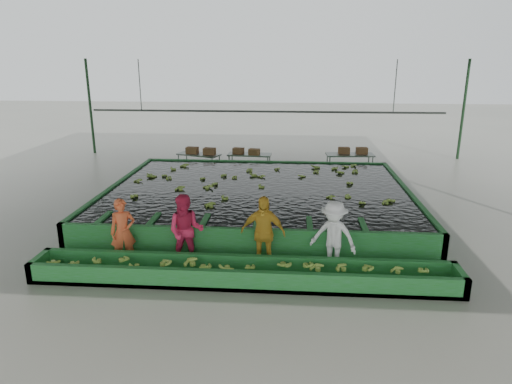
# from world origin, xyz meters

# --- Properties ---
(ground) EXTENTS (80.00, 80.00, 0.00)m
(ground) POSITION_xyz_m (0.00, 0.00, 0.00)
(ground) COLOR gray
(ground) RESTS_ON ground
(shed_roof) EXTENTS (20.00, 22.00, 0.04)m
(shed_roof) POSITION_xyz_m (0.00, 0.00, 5.00)
(shed_roof) COLOR gray
(shed_roof) RESTS_ON shed_posts
(shed_posts) EXTENTS (20.00, 22.00, 5.00)m
(shed_posts) POSITION_xyz_m (0.00, 0.00, 2.50)
(shed_posts) COLOR #1B381E
(shed_posts) RESTS_ON ground
(flotation_tank) EXTENTS (10.00, 8.00, 0.90)m
(flotation_tank) POSITION_xyz_m (0.00, 1.50, 0.45)
(flotation_tank) COLOR #247431
(flotation_tank) RESTS_ON ground
(tank_water) EXTENTS (9.70, 7.70, 0.00)m
(tank_water) POSITION_xyz_m (0.00, 1.50, 0.85)
(tank_water) COLOR black
(tank_water) RESTS_ON flotation_tank
(sorting_trough) EXTENTS (10.00, 1.00, 0.50)m
(sorting_trough) POSITION_xyz_m (0.00, -3.60, 0.25)
(sorting_trough) COLOR #247431
(sorting_trough) RESTS_ON ground
(cableway_rail) EXTENTS (0.08, 0.08, 14.00)m
(cableway_rail) POSITION_xyz_m (0.00, 5.00, 3.00)
(cableway_rail) COLOR #59605B
(cableway_rail) RESTS_ON shed_roof
(rail_hanger_left) EXTENTS (0.04, 0.04, 2.00)m
(rail_hanger_left) POSITION_xyz_m (-5.00, 5.00, 4.00)
(rail_hanger_left) COLOR #59605B
(rail_hanger_left) RESTS_ON shed_roof
(rail_hanger_right) EXTENTS (0.04, 0.04, 2.00)m
(rail_hanger_right) POSITION_xyz_m (5.00, 5.00, 4.00)
(rail_hanger_right) COLOR #59605B
(rail_hanger_right) RESTS_ON shed_roof
(worker_a) EXTENTS (0.74, 0.63, 1.72)m
(worker_a) POSITION_xyz_m (-3.11, -2.80, 0.86)
(worker_a) COLOR #E95D31
(worker_a) RESTS_ON ground
(worker_b) EXTENTS (0.94, 0.75, 1.87)m
(worker_b) POSITION_xyz_m (-1.49, -2.80, 0.93)
(worker_b) COLOR #DA2550
(worker_b) RESTS_ON ground
(worker_c) EXTENTS (1.15, 0.57, 1.89)m
(worker_c) POSITION_xyz_m (0.43, -2.80, 0.94)
(worker_c) COLOR gold
(worker_c) RESTS_ON ground
(worker_d) EXTENTS (1.33, 1.08, 1.80)m
(worker_d) POSITION_xyz_m (2.14, -2.80, 0.90)
(worker_d) COLOR white
(worker_d) RESTS_ON ground
(packing_table_left) EXTENTS (2.08, 1.37, 0.88)m
(packing_table_left) POSITION_xyz_m (-3.08, 6.74, 0.44)
(packing_table_left) COLOR #59605B
(packing_table_left) RESTS_ON ground
(packing_table_mid) EXTENTS (2.00, 0.92, 0.89)m
(packing_table_mid) POSITION_xyz_m (-0.79, 6.88, 0.44)
(packing_table_mid) COLOR #59605B
(packing_table_mid) RESTS_ON ground
(packing_table_right) EXTENTS (2.14, 0.99, 0.95)m
(packing_table_right) POSITION_xyz_m (3.69, 6.89, 0.47)
(packing_table_right) COLOR #59605B
(packing_table_right) RESTS_ON ground
(box_stack_left) EXTENTS (1.38, 0.58, 0.29)m
(box_stack_left) POSITION_xyz_m (-2.98, 6.71, 0.88)
(box_stack_left) COLOR brown
(box_stack_left) RESTS_ON packing_table_left
(box_stack_mid) EXTENTS (1.26, 0.59, 0.26)m
(box_stack_mid) POSITION_xyz_m (-0.93, 6.78, 0.89)
(box_stack_mid) COLOR brown
(box_stack_mid) RESTS_ON packing_table_mid
(box_stack_right) EXTENTS (1.29, 0.39, 0.28)m
(box_stack_right) POSITION_xyz_m (3.82, 6.97, 0.95)
(box_stack_right) COLOR brown
(box_stack_right) RESTS_ON packing_table_right
(floating_bananas) EXTENTS (8.82, 6.01, 0.12)m
(floating_bananas) POSITION_xyz_m (0.00, 2.30, 0.85)
(floating_bananas) COLOR #8EB641
(floating_bananas) RESTS_ON tank_water
(trough_bananas) EXTENTS (9.25, 0.62, 0.12)m
(trough_bananas) POSITION_xyz_m (0.00, -3.60, 0.40)
(trough_bananas) COLOR #8EB641
(trough_bananas) RESTS_ON sorting_trough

